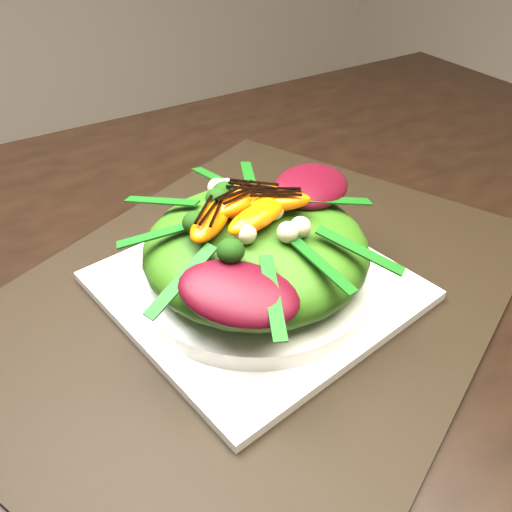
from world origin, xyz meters
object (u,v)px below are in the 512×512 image
dining_table (172,312)px  placemat (256,291)px  orange_segment (233,212)px  lettuce_mound (256,248)px  plate_base (256,286)px  salad_bowl (256,275)px

dining_table → placemat: bearing=-27.6°
placemat → orange_segment: 0.10m
dining_table → lettuce_mound: bearing=-27.6°
orange_segment → lettuce_mound: bearing=-14.3°
plate_base → placemat: bearing=143.1°
orange_segment → placemat: bearing=-14.3°
dining_table → placemat: dining_table is taller
dining_table → placemat: 0.09m
placemat → salad_bowl: 0.02m
salad_bowl → orange_segment: size_ratio=3.58×
orange_segment → plate_base: bearing=-14.3°
lettuce_mound → orange_segment: 0.05m
salad_bowl → plate_base: bearing=-26.6°
salad_bowl → orange_segment: orange_segment is taller
placemat → salad_bowl: size_ratio=2.43×
placemat → orange_segment: bearing=165.7°
dining_table → lettuce_mound: (0.08, -0.04, 0.08)m
salad_bowl → orange_segment: (-0.02, 0.01, 0.08)m
plate_base → orange_segment: bearing=165.7°
placemat → plate_base: bearing=-36.9°
placemat → orange_segment: size_ratio=8.70×
placemat → lettuce_mound: 0.05m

